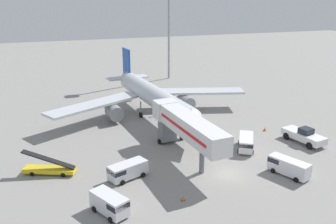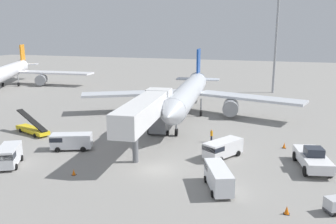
{
  "view_description": "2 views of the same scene",
  "coord_description": "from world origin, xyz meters",
  "px_view_note": "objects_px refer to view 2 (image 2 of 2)",
  "views": [
    {
      "loc": [
        -21.16,
        -38.75,
        23.22
      ],
      "look_at": [
        -1.79,
        19.02,
        2.98
      ],
      "focal_mm": 38.91,
      "sensor_mm": 36.0,
      "label": 1
    },
    {
      "loc": [
        13.02,
        -35.3,
        15.31
      ],
      "look_at": [
        -4.19,
        18.08,
        2.35
      ],
      "focal_mm": 38.23,
      "sensor_mm": 36.0,
      "label": 2
    }
  ],
  "objects_px": {
    "belt_loader_truck": "(32,129)",
    "ground_crew_worker_foreground": "(212,135)",
    "airplane_at_gate": "(189,93)",
    "safety_cone_bravo": "(287,210)",
    "pushback_tug": "(312,158)",
    "apron_light_mast": "(278,8)",
    "airplane_background": "(9,72)",
    "service_van_mid_center": "(222,148)",
    "service_van_near_left": "(70,141)",
    "safety_cone_alpha": "(74,172)",
    "jet_bridge": "(147,110)",
    "safety_cone_charlie": "(284,145)",
    "service_van_far_left": "(218,176)",
    "service_van_near_right": "(9,155)"
  },
  "relations": [
    {
      "from": "ground_crew_worker_foreground",
      "to": "service_van_near_left",
      "type": "bearing_deg",
      "value": -152.5
    },
    {
      "from": "service_van_near_left",
      "to": "airplane_background",
      "type": "bearing_deg",
      "value": 137.93
    },
    {
      "from": "ground_crew_worker_foreground",
      "to": "safety_cone_alpha",
      "type": "relative_size",
      "value": 2.73
    },
    {
      "from": "pushback_tug",
      "to": "apron_light_mast",
      "type": "distance_m",
      "value": 54.19
    },
    {
      "from": "jet_bridge",
      "to": "safety_cone_charlie",
      "type": "height_order",
      "value": "jet_bridge"
    },
    {
      "from": "service_van_near_right",
      "to": "service_van_near_left",
      "type": "height_order",
      "value": "service_van_near_right"
    },
    {
      "from": "service_van_far_left",
      "to": "service_van_mid_center",
      "type": "height_order",
      "value": "service_van_far_left"
    },
    {
      "from": "service_van_mid_center",
      "to": "safety_cone_bravo",
      "type": "xyz_separation_m",
      "value": [
        7.56,
        -12.17,
        -0.83
      ]
    },
    {
      "from": "pushback_tug",
      "to": "service_van_near_right",
      "type": "height_order",
      "value": "pushback_tug"
    },
    {
      "from": "belt_loader_truck",
      "to": "safety_cone_bravo",
      "type": "bearing_deg",
      "value": -20.47
    },
    {
      "from": "service_van_near_left",
      "to": "safety_cone_alpha",
      "type": "xyz_separation_m",
      "value": [
        5.04,
        -7.26,
        -0.87
      ]
    },
    {
      "from": "belt_loader_truck",
      "to": "ground_crew_worker_foreground",
      "type": "xyz_separation_m",
      "value": [
        26.45,
        4.23,
        0.2
      ]
    },
    {
      "from": "service_van_far_left",
      "to": "apron_light_mast",
      "type": "bearing_deg",
      "value": 86.84
    },
    {
      "from": "pushback_tug",
      "to": "service_van_near_right",
      "type": "xyz_separation_m",
      "value": [
        -33.04,
        -9.9,
        0.12
      ]
    },
    {
      "from": "apron_light_mast",
      "to": "jet_bridge",
      "type": "bearing_deg",
      "value": -106.18
    },
    {
      "from": "service_van_near_right",
      "to": "service_van_mid_center",
      "type": "bearing_deg",
      "value": 24.51
    },
    {
      "from": "service_van_mid_center",
      "to": "ground_crew_worker_foreground",
      "type": "relative_size",
      "value": 3.09
    },
    {
      "from": "jet_bridge",
      "to": "service_van_near_right",
      "type": "bearing_deg",
      "value": -139.39
    },
    {
      "from": "airplane_at_gate",
      "to": "belt_loader_truck",
      "type": "relative_size",
      "value": 5.74
    },
    {
      "from": "pushback_tug",
      "to": "safety_cone_bravo",
      "type": "xyz_separation_m",
      "value": [
        -2.71,
        -11.69,
        -0.81
      ]
    },
    {
      "from": "safety_cone_bravo",
      "to": "ground_crew_worker_foreground",
      "type": "bearing_deg",
      "value": 119.24
    },
    {
      "from": "service_van_near_right",
      "to": "service_van_mid_center",
      "type": "distance_m",
      "value": 25.04
    },
    {
      "from": "belt_loader_truck",
      "to": "jet_bridge",
      "type": "bearing_deg",
      "value": -2.6
    },
    {
      "from": "ground_crew_worker_foreground",
      "to": "safety_cone_alpha",
      "type": "bearing_deg",
      "value": -126.46
    },
    {
      "from": "airplane_at_gate",
      "to": "airplane_background",
      "type": "distance_m",
      "value": 58.17
    },
    {
      "from": "belt_loader_truck",
      "to": "ground_crew_worker_foreground",
      "type": "bearing_deg",
      "value": 9.08
    },
    {
      "from": "service_van_near_right",
      "to": "apron_light_mast",
      "type": "relative_size",
      "value": 0.17
    },
    {
      "from": "service_van_near_right",
      "to": "ground_crew_worker_foreground",
      "type": "height_order",
      "value": "service_van_near_right"
    },
    {
      "from": "pushback_tug",
      "to": "apron_light_mast",
      "type": "relative_size",
      "value": 0.25
    },
    {
      "from": "airplane_at_gate",
      "to": "pushback_tug",
      "type": "xyz_separation_m",
      "value": [
        19.63,
        -20.09,
        -2.99
      ]
    },
    {
      "from": "belt_loader_truck",
      "to": "airplane_background",
      "type": "relative_size",
      "value": 0.17
    },
    {
      "from": "safety_cone_charlie",
      "to": "airplane_background",
      "type": "bearing_deg",
      "value": 156.17
    },
    {
      "from": "safety_cone_alpha",
      "to": "service_van_mid_center",
      "type": "bearing_deg",
      "value": 36.07
    },
    {
      "from": "pushback_tug",
      "to": "airplane_background",
      "type": "bearing_deg",
      "value": 152.97
    },
    {
      "from": "ground_crew_worker_foreground",
      "to": "airplane_background",
      "type": "height_order",
      "value": "airplane_background"
    },
    {
      "from": "jet_bridge",
      "to": "service_van_far_left",
      "type": "bearing_deg",
      "value": -40.68
    },
    {
      "from": "belt_loader_truck",
      "to": "service_van_far_left",
      "type": "distance_m",
      "value": 31.69
    },
    {
      "from": "jet_bridge",
      "to": "safety_cone_charlie",
      "type": "xyz_separation_m",
      "value": [
        17.26,
        5.4,
        -4.72
      ]
    },
    {
      "from": "ground_crew_worker_foreground",
      "to": "apron_light_mast",
      "type": "xyz_separation_m",
      "value": [
        6.74,
        44.25,
        19.23
      ]
    },
    {
      "from": "belt_loader_truck",
      "to": "ground_crew_worker_foreground",
      "type": "relative_size",
      "value": 3.85
    },
    {
      "from": "service_van_far_left",
      "to": "service_van_near_left",
      "type": "height_order",
      "value": "service_van_far_left"
    },
    {
      "from": "ground_crew_worker_foreground",
      "to": "service_van_mid_center",
      "type": "bearing_deg",
      "value": -66.81
    },
    {
      "from": "ground_crew_worker_foreground",
      "to": "safety_cone_bravo",
      "type": "relative_size",
      "value": 2.46
    },
    {
      "from": "ground_crew_worker_foreground",
      "to": "pushback_tug",
      "type": "bearing_deg",
      "value": -25.82
    },
    {
      "from": "pushback_tug",
      "to": "belt_loader_truck",
      "type": "xyz_separation_m",
      "value": [
        -39.13,
        1.91,
        -0.41
      ]
    },
    {
      "from": "airplane_at_gate",
      "to": "safety_cone_bravo",
      "type": "relative_size",
      "value": 54.36
    },
    {
      "from": "service_van_near_left",
      "to": "safety_cone_alpha",
      "type": "bearing_deg",
      "value": -55.2
    },
    {
      "from": "safety_cone_alpha",
      "to": "safety_cone_bravo",
      "type": "bearing_deg",
      "value": -4.61
    },
    {
      "from": "apron_light_mast",
      "to": "belt_loader_truck",
      "type": "bearing_deg",
      "value": -124.39
    },
    {
      "from": "service_van_near_left",
      "to": "safety_cone_alpha",
      "type": "height_order",
      "value": "service_van_near_left"
    }
  ]
}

